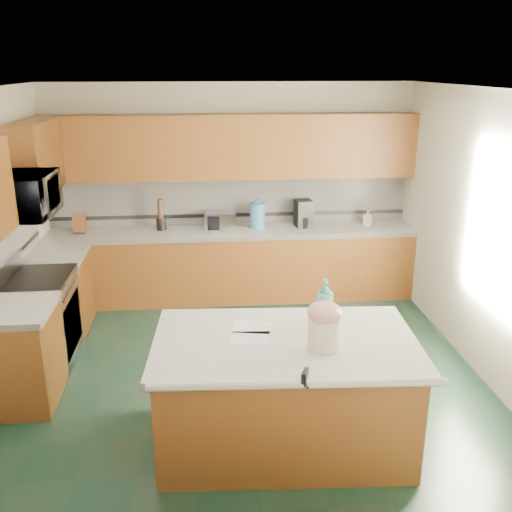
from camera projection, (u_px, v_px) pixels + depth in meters
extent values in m
plane|color=black|center=(244.00, 376.00, 5.58)|extent=(4.60, 4.60, 0.00)
plane|color=white|center=(242.00, 89.00, 4.72)|extent=(4.60, 4.60, 0.00)
cube|color=#F1E9CE|center=(230.00, 191.00, 7.34)|extent=(4.60, 0.04, 2.70)
cube|color=#F1E9CE|center=(275.00, 378.00, 2.96)|extent=(4.60, 0.04, 2.70)
cube|color=#F1E9CE|center=(489.00, 238.00, 5.35)|extent=(0.04, 4.60, 2.70)
cube|color=#392009|center=(233.00, 266.00, 7.33)|extent=(4.60, 0.60, 0.86)
cube|color=white|center=(232.00, 232.00, 7.18)|extent=(4.60, 0.64, 0.06)
cube|color=#392009|center=(230.00, 147.00, 6.98)|extent=(4.60, 0.33, 0.78)
cube|color=silver|center=(231.00, 200.00, 7.34)|extent=(4.60, 0.02, 0.63)
cube|color=black|center=(231.00, 215.00, 7.40)|extent=(4.60, 0.01, 0.05)
cube|color=#392009|center=(61.00, 293.00, 6.48)|extent=(0.60, 0.82, 0.86)
cube|color=white|center=(56.00, 254.00, 6.34)|extent=(0.64, 0.82, 0.06)
cube|color=#392009|center=(21.00, 358.00, 5.04)|extent=(0.60, 0.72, 0.86)
cube|color=white|center=(14.00, 311.00, 4.89)|extent=(0.64, 0.72, 0.06)
cube|color=silver|center=(3.00, 246.00, 5.50)|extent=(0.02, 2.30, 0.63)
cube|color=black|center=(7.00, 265.00, 5.57)|extent=(0.01, 2.30, 0.05)
cube|color=#392009|center=(35.00, 158.00, 6.12)|extent=(0.33, 1.09, 0.78)
cube|color=#B7B7BC|center=(42.00, 321.00, 5.74)|extent=(0.60, 0.76, 0.88)
cube|color=black|center=(72.00, 324.00, 5.77)|extent=(0.02, 0.68, 0.55)
cube|color=black|center=(37.00, 279.00, 5.59)|extent=(0.62, 0.78, 0.04)
cylinder|color=#B7B7BC|center=(71.00, 289.00, 5.66)|extent=(0.02, 0.66, 0.02)
cube|color=#B7B7BC|center=(8.00, 268.00, 5.53)|extent=(0.06, 0.76, 0.18)
imported|color=#B7B7BC|center=(26.00, 196.00, 5.32)|extent=(0.50, 0.73, 0.41)
cube|color=#392009|center=(284.00, 396.00, 4.47)|extent=(1.96, 1.19, 0.86)
cube|color=white|center=(285.00, 343.00, 4.32)|extent=(2.06, 1.30, 0.06)
cylinder|color=white|center=(298.00, 384.00, 3.76)|extent=(2.00, 0.17, 0.06)
cylinder|color=#EEE2C7|center=(324.00, 333.00, 4.15)|extent=(0.29, 0.29, 0.24)
ellipsoid|color=#D78F90|center=(325.00, 313.00, 4.10)|extent=(0.25, 0.25, 0.16)
cylinder|color=tan|center=(325.00, 306.00, 4.08)|extent=(0.08, 0.03, 0.03)
sphere|color=tan|center=(319.00, 306.00, 4.08)|extent=(0.04, 0.04, 0.04)
sphere|color=tan|center=(331.00, 306.00, 4.08)|extent=(0.04, 0.04, 0.04)
imported|color=teal|center=(325.00, 303.00, 4.49)|extent=(0.16, 0.16, 0.39)
cube|color=white|center=(251.00, 338.00, 4.33)|extent=(0.32, 0.25, 0.00)
cube|color=white|center=(252.00, 327.00, 4.51)|extent=(0.34, 0.28, 0.00)
cube|color=black|center=(305.00, 377.00, 3.77)|extent=(0.07, 0.11, 0.10)
cylinder|color=black|center=(307.00, 385.00, 3.72)|extent=(0.02, 0.07, 0.02)
cube|color=#472814|center=(79.00, 223.00, 7.02)|extent=(0.15, 0.19, 0.27)
cylinder|color=black|center=(161.00, 224.00, 7.15)|extent=(0.13, 0.13, 0.16)
cylinder|color=#472814|center=(160.00, 209.00, 7.08)|extent=(0.07, 0.07, 0.23)
cube|color=#B7B7BC|center=(221.00, 221.00, 7.17)|extent=(0.41, 0.31, 0.22)
cube|color=black|center=(221.00, 223.00, 7.06)|extent=(0.33, 0.01, 0.18)
cylinder|color=white|center=(256.00, 216.00, 7.25)|extent=(0.13, 0.13, 0.29)
cylinder|color=#B7B7BC|center=(256.00, 226.00, 7.29)|extent=(0.20, 0.20, 0.01)
cylinder|color=#4F8EBA|center=(258.00, 216.00, 7.21)|extent=(0.19, 0.19, 0.32)
cylinder|color=#4F8EBA|center=(258.00, 201.00, 7.15)|extent=(0.09, 0.09, 0.05)
cube|color=black|center=(303.00, 213.00, 7.27)|extent=(0.23, 0.25, 0.34)
cylinder|color=black|center=(304.00, 222.00, 7.26)|extent=(0.14, 0.14, 0.14)
imported|color=white|center=(368.00, 218.00, 7.34)|extent=(0.13, 0.13, 0.20)
cylinder|color=red|center=(368.00, 209.00, 7.30)|extent=(0.02, 0.02, 0.03)
cube|color=white|center=(499.00, 228.00, 5.11)|extent=(0.02, 1.40, 1.10)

